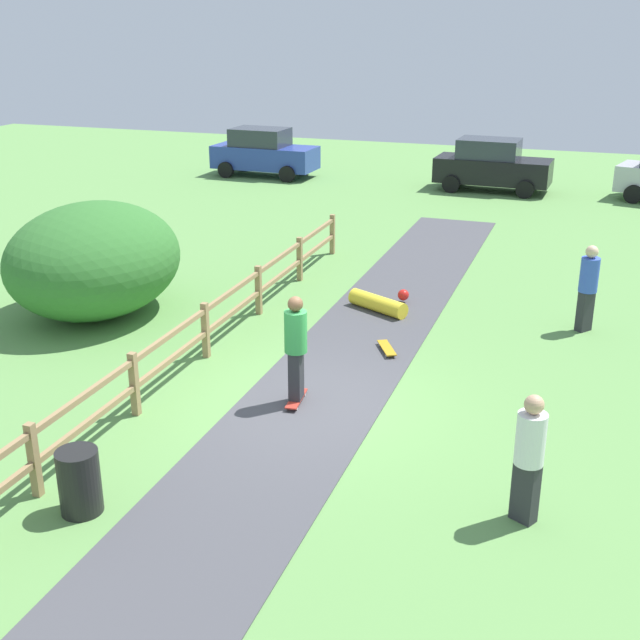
# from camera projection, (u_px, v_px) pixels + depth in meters

# --- Properties ---
(ground_plane) EXTENTS (60.00, 60.00, 0.00)m
(ground_plane) POSITION_uv_depth(u_px,v_px,m) (311.00, 404.00, 13.87)
(ground_plane) COLOR #60934C
(asphalt_path) EXTENTS (2.40, 28.00, 0.02)m
(asphalt_path) POSITION_uv_depth(u_px,v_px,m) (311.00, 404.00, 13.86)
(asphalt_path) COLOR #47474C
(asphalt_path) RESTS_ON ground_plane
(wooden_fence) EXTENTS (0.12, 18.12, 1.10)m
(wooden_fence) POSITION_uv_depth(u_px,v_px,m) (172.00, 349.00, 14.43)
(wooden_fence) COLOR #997A51
(wooden_fence) RESTS_ON ground_plane
(bush_large) EXTENTS (3.52, 4.23, 2.46)m
(bush_large) POSITION_uv_depth(u_px,v_px,m) (94.00, 260.00, 17.68)
(bush_large) COLOR #33702D
(bush_large) RESTS_ON ground_plane
(trash_bin) EXTENTS (0.56, 0.56, 0.90)m
(trash_bin) POSITION_uv_depth(u_px,v_px,m) (79.00, 482.00, 10.74)
(trash_bin) COLOR black
(trash_bin) RESTS_ON ground_plane
(skater_riding) EXTENTS (0.42, 0.82, 1.90)m
(skater_riding) POSITION_uv_depth(u_px,v_px,m) (296.00, 344.00, 13.53)
(skater_riding) COLOR #B23326
(skater_riding) RESTS_ON asphalt_path
(skater_fallen) EXTENTS (1.48, 1.39, 0.36)m
(skater_fallen) POSITION_uv_depth(u_px,v_px,m) (380.00, 303.00, 18.16)
(skater_fallen) COLOR yellow
(skater_fallen) RESTS_ON asphalt_path
(skateboard_loose) EXTENTS (0.56, 0.80, 0.08)m
(skateboard_loose) POSITION_uv_depth(u_px,v_px,m) (387.00, 348.00, 15.99)
(skateboard_loose) COLOR #BF8C19
(skateboard_loose) RESTS_ON asphalt_path
(bystander_blue) EXTENTS (0.53, 0.53, 1.84)m
(bystander_blue) POSITION_uv_depth(u_px,v_px,m) (588.00, 284.00, 16.77)
(bystander_blue) COLOR #2D2D33
(bystander_blue) RESTS_ON ground_plane
(bystander_white) EXTENTS (0.51, 0.51, 1.80)m
(bystander_white) POSITION_uv_depth(u_px,v_px,m) (529.00, 453.00, 10.36)
(bystander_white) COLOR #2D2D33
(bystander_white) RESTS_ON ground_plane
(parked_car_black) EXTENTS (4.27, 2.14, 1.92)m
(parked_car_black) POSITION_uv_depth(u_px,v_px,m) (492.00, 165.00, 30.37)
(parked_car_black) COLOR black
(parked_car_black) RESTS_ON ground_plane
(parked_car_blue) EXTENTS (4.25, 2.10, 1.92)m
(parked_car_blue) POSITION_uv_depth(u_px,v_px,m) (264.00, 152.00, 33.19)
(parked_car_blue) COLOR #283D99
(parked_car_blue) RESTS_ON ground_plane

